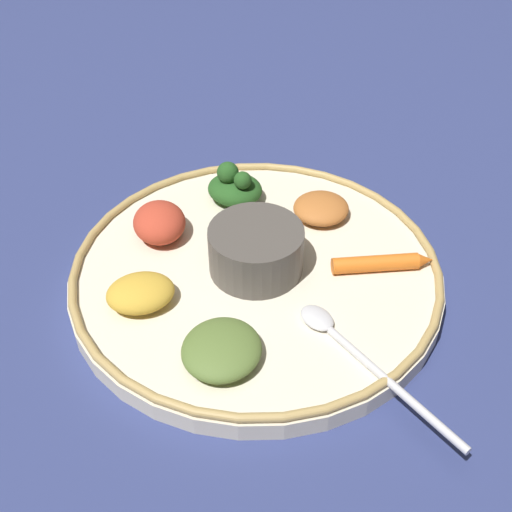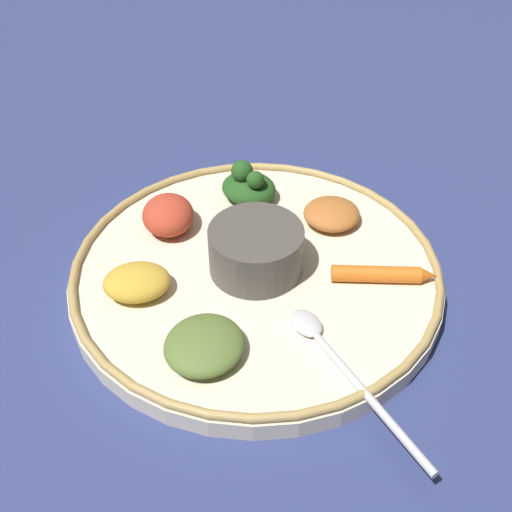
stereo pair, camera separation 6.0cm
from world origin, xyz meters
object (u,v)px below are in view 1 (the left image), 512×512
spoon (353,350)px  carrot_near_spoon (382,263)px  center_bowl (256,248)px  greens_pile (234,185)px

spoon → carrot_near_spoon: (0.11, 0.01, 0.00)m
center_bowl → spoon: 0.13m
greens_pile → carrot_near_spoon: 0.18m
spoon → greens_pile: greens_pile is taller
spoon → greens_pile: 0.24m
spoon → carrot_near_spoon: bearing=6.3°
center_bowl → greens_pile: 0.11m
greens_pile → carrot_near_spoon: (-0.04, -0.18, -0.01)m
center_bowl → spoon: (-0.06, -0.12, -0.02)m
greens_pile → carrot_near_spoon: greens_pile is taller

